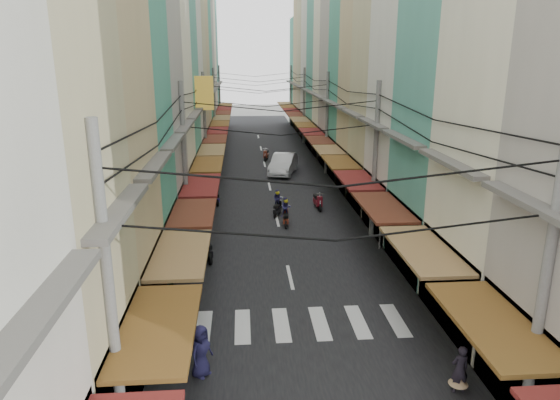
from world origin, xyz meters
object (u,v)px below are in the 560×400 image
white_car (283,173)px  bicycle (425,244)px  traffic_sign (381,214)px  market_umbrella (436,241)px

white_car → bicycle: white_car is taller
white_car → traffic_sign: bearing=-63.9°
bicycle → traffic_sign: traffic_sign is taller
bicycle → traffic_sign: 3.24m
white_car → traffic_sign: 17.63m
white_car → bicycle: 17.67m
bicycle → market_umbrella: size_ratio=0.62×
bicycle → white_car: bearing=30.1°
white_car → bicycle: bearing=-55.3°
white_car → market_umbrella: 22.92m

